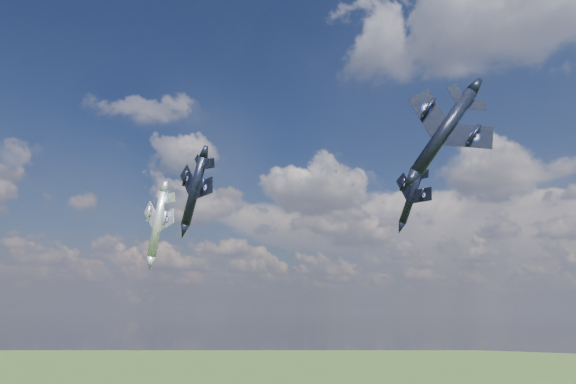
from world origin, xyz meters
The scene contains 4 objects.
jet_lead_navy centered at (-3.75, 2.46, 81.79)m, with size 9.60×13.39×2.77m, color black, non-canonical shape.
jet_right_navy centered at (31.76, 0.91, 83.40)m, with size 10.18×14.19×2.94m, color black, non-canonical shape.
jet_high_navy centered at (16.45, 31.82, 83.87)m, with size 9.27×12.93×2.67m, color black, non-canonical shape.
jet_left_silver centered at (-24.64, 15.80, 80.67)m, with size 11.55×16.10×3.33m, color #A0A4AA, non-canonical shape.
Camera 1 is at (48.48, -53.60, 65.31)m, focal length 35.00 mm.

